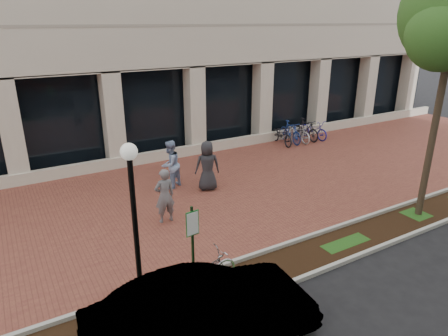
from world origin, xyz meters
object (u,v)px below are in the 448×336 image
parking_sign (193,239)px  pedestrian_right (207,166)px  bike_rack_cluster (298,131)px  sedan_near_curb (204,315)px  bollard (292,136)px  locked_bicycle (204,271)px  lamppost (135,218)px  pedestrian_left (165,196)px  pedestrian_mid (170,165)px

parking_sign → pedestrian_right: parking_sign is taller
bike_rack_cluster → sedan_near_curb: sedan_near_curb is taller
bollard → bike_rack_cluster: bike_rack_cluster is taller
locked_bicycle → sedan_near_curb: (-0.86, -1.66, 0.29)m
lamppost → bike_rack_cluster: (11.84, 8.46, -1.66)m
sedan_near_curb → bollard: bearing=-41.4°
sedan_near_curb → lamppost: bearing=23.4°
parking_sign → bollard: parking_sign is taller
pedestrian_right → sedan_near_curb: size_ratio=0.42×
bollard → locked_bicycle: bearing=-138.9°
bollard → pedestrian_left: bearing=-152.7°
pedestrian_mid → bollard: 8.13m
pedestrian_right → sedan_near_curb: (-3.82, -7.03, -0.21)m
locked_bicycle → sedan_near_curb: 1.89m
locked_bicycle → bollard: locked_bicycle is taller
pedestrian_left → pedestrian_right: bearing=-145.9°
pedestrian_left → sedan_near_curb: size_ratio=0.40×
locked_bicycle → bollard: bearing=-52.7°
locked_bicycle → sedan_near_curb: size_ratio=0.39×
parking_sign → lamppost: 1.47m
lamppost → sedan_near_curb: bearing=-71.4°
lamppost → bollard: 13.90m
sedan_near_curb → pedestrian_left: bearing=-9.6°
locked_bicycle → bollard: size_ratio=1.93×
locked_bicycle → bike_rack_cluster: size_ratio=0.58×
bollard → bike_rack_cluster: size_ratio=0.30×
pedestrian_right → bike_rack_cluster: size_ratio=0.63×
parking_sign → pedestrian_right: (3.24, 5.38, -0.49)m
bollard → sedan_near_curb: (-10.49, -10.07, 0.29)m
locked_bicycle → bollard: 12.79m
pedestrian_left → pedestrian_right: (2.44, 1.66, 0.06)m
pedestrian_left → pedestrian_mid: size_ratio=0.96×
bollard → lamppost: bearing=-143.9°
locked_bicycle → bike_rack_cluster: 13.53m
locked_bicycle → pedestrian_left: pedestrian_left is taller
bollard → bike_rack_cluster: 0.77m
lamppost → pedestrian_left: bearing=59.4°
pedestrian_left → sedan_near_curb: pedestrian_left is taller
bike_rack_cluster → sedan_near_curb: 15.27m
pedestrian_mid → sedan_near_curb: 8.36m
lamppost → bike_rack_cluster: bearing=35.6°
parking_sign → sedan_near_curb: bearing=-115.8°
bollard → pedestrian_mid: bearing=-164.7°
parking_sign → lamppost: size_ratio=0.59×
locked_bicycle → sedan_near_curb: sedan_near_curb is taller
lamppost → sedan_near_curb: (0.65, -1.94, -1.44)m
pedestrian_left → pedestrian_right: 2.95m
lamppost → bollard: (11.14, 8.14, -1.73)m
locked_bicycle → parking_sign: bearing=87.5°
parking_sign → bike_rack_cluster: 13.78m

